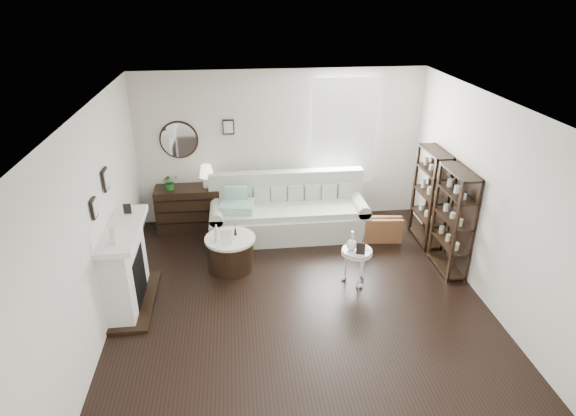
{
  "coord_description": "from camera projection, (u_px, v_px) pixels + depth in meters",
  "views": [
    {
      "loc": [
        -0.79,
        -5.34,
        3.99
      ],
      "look_at": [
        -0.09,
        0.8,
        1.08
      ],
      "focal_mm": 30.0,
      "sensor_mm": 36.0,
      "label": 1
    }
  ],
  "objects": [
    {
      "name": "room",
      "position": [
        323.0,
        133.0,
        8.4
      ],
      "size": [
        5.5,
        5.5,
        5.5
      ],
      "color": "black",
      "rests_on": "ground"
    },
    {
      "name": "fireplace",
      "position": [
        126.0,
        269.0,
        6.39
      ],
      "size": [
        0.5,
        1.4,
        1.84
      ],
      "color": "white",
      "rests_on": "ground"
    },
    {
      "name": "shelf_unit_far",
      "position": [
        430.0,
        197.0,
        7.87
      ],
      "size": [
        0.3,
        0.8,
        1.6
      ],
      "color": "black",
      "rests_on": "ground"
    },
    {
      "name": "shelf_unit_near",
      "position": [
        453.0,
        221.0,
        7.06
      ],
      "size": [
        0.3,
        0.8,
        1.6
      ],
      "color": "black",
      "rests_on": "ground"
    },
    {
      "name": "sofa",
      "position": [
        288.0,
        215.0,
        8.31
      ],
      "size": [
        2.68,
        0.93,
        1.04
      ],
      "color": "beige",
      "rests_on": "ground"
    },
    {
      "name": "quilt",
      "position": [
        237.0,
        207.0,
        7.99
      ],
      "size": [
        0.61,
        0.53,
        0.14
      ],
      "primitive_type": "cube",
      "rotation": [
        0.0,
        0.0,
        -0.15
      ],
      "color": "#227E59",
      "rests_on": "sofa"
    },
    {
      "name": "suitcase",
      "position": [
        383.0,
        229.0,
        8.09
      ],
      "size": [
        0.66,
        0.28,
        0.43
      ],
      "primitive_type": "cube",
      "rotation": [
        0.0,
        0.0,
        -0.11
      ],
      "color": "brown",
      "rests_on": "ground"
    },
    {
      "name": "dresser",
      "position": [
        190.0,
        208.0,
        8.47
      ],
      "size": [
        1.15,
        0.49,
        0.77
      ],
      "color": "black",
      "rests_on": "ground"
    },
    {
      "name": "table_lamp",
      "position": [
        207.0,
        176.0,
        8.26
      ],
      "size": [
        0.27,
        0.27,
        0.4
      ],
      "primitive_type": null,
      "rotation": [
        0.0,
        0.0,
        0.1
      ],
      "color": "white",
      "rests_on": "dresser"
    },
    {
      "name": "potted_plant",
      "position": [
        170.0,
        182.0,
        8.17
      ],
      "size": [
        0.33,
        0.31,
        0.29
      ],
      "primitive_type": "imported",
      "rotation": [
        0.0,
        0.0,
        0.42
      ],
      "color": "#195A1C",
      "rests_on": "dresser"
    },
    {
      "name": "drum_table",
      "position": [
        231.0,
        253.0,
        7.3
      ],
      "size": [
        0.76,
        0.76,
        0.53
      ],
      "rotation": [
        0.0,
        0.0,
        -0.16
      ],
      "color": "black",
      "rests_on": "ground"
    },
    {
      "name": "pedestal_table",
      "position": [
        357.0,
        253.0,
        6.87
      ],
      "size": [
        0.44,
        0.44,
        0.53
      ],
      "rotation": [
        0.0,
        0.0,
        0.26
      ],
      "color": "silver",
      "rests_on": "ground"
    },
    {
      "name": "eiffel_drum",
      "position": [
        235.0,
        230.0,
        7.2
      ],
      "size": [
        0.13,
        0.13,
        0.19
      ],
      "primitive_type": null,
      "rotation": [
        0.0,
        0.0,
        0.22
      ],
      "color": "black",
      "rests_on": "drum_table"
    },
    {
      "name": "bottle_drum",
      "position": [
        216.0,
        233.0,
        7.03
      ],
      "size": [
        0.06,
        0.06,
        0.27
      ],
      "primitive_type": "cylinder",
      "color": "silver",
      "rests_on": "drum_table"
    },
    {
      "name": "card_frame_drum",
      "position": [
        226.0,
        237.0,
        6.96
      ],
      "size": [
        0.17,
        0.09,
        0.22
      ],
      "primitive_type": "cube",
      "rotation": [
        -0.21,
        0.0,
        0.19
      ],
      "color": "silver",
      "rests_on": "drum_table"
    },
    {
      "name": "eiffel_ped",
      "position": [
        363.0,
        243.0,
        6.85
      ],
      "size": [
        0.11,
        0.11,
        0.18
      ],
      "primitive_type": null,
      "rotation": [
        0.0,
        0.0,
        0.1
      ],
      "color": "black",
      "rests_on": "pedestal_table"
    },
    {
      "name": "flask_ped",
      "position": [
        352.0,
        241.0,
        6.8
      ],
      "size": [
        0.16,
        0.16,
        0.29
      ],
      "primitive_type": null,
      "color": "silver",
      "rests_on": "pedestal_table"
    },
    {
      "name": "card_frame_ped",
      "position": [
        361.0,
        249.0,
        6.71
      ],
      "size": [
        0.13,
        0.09,
        0.17
      ],
      "primitive_type": "cube",
      "rotation": [
        -0.21,
        0.0,
        -0.32
      ],
      "color": "black",
      "rests_on": "pedestal_table"
    }
  ]
}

